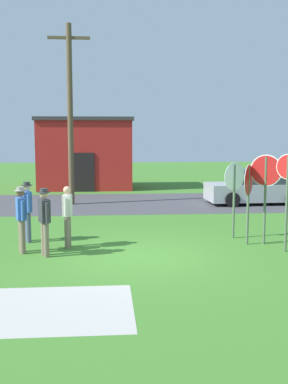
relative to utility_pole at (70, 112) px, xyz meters
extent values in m
plane|color=#3D7528|center=(2.28, -9.17, -4.06)|extent=(80.00, 80.00, 0.00)
cube|color=#424247|center=(2.28, 0.20, -4.05)|extent=(60.00, 6.40, 0.01)
cube|color=#ADAAA3|center=(0.41, -12.64, -4.05)|extent=(3.20, 2.40, 0.01)
cube|color=#B2231E|center=(0.35, 6.29, -2.15)|extent=(5.17, 3.52, 3.82)
cube|color=#383333|center=(0.35, 6.29, -0.14)|extent=(5.37, 3.72, 0.20)
cube|color=black|center=(0.35, 4.51, -3.01)|extent=(1.10, 0.08, 2.10)
cylinder|color=brown|center=(0.00, 0.00, -0.18)|extent=(0.24, 0.24, 7.76)
cube|color=brown|center=(0.00, 0.00, 3.10)|extent=(1.80, 0.12, 0.12)
cube|color=#A5A8AD|center=(8.17, -0.42, -3.53)|extent=(4.37, 1.96, 0.76)
cube|color=#2D333D|center=(8.42, -0.41, -2.85)|extent=(2.29, 1.61, 0.60)
cylinder|color=black|center=(6.87, -1.37, -3.74)|extent=(0.65, 0.24, 0.64)
cylinder|color=black|center=(6.80, 0.43, -3.74)|extent=(0.65, 0.24, 0.64)
cylinder|color=black|center=(9.47, 0.54, -3.74)|extent=(0.65, 0.24, 0.64)
cylinder|color=#51664C|center=(5.31, -7.25, -2.96)|extent=(0.10, 0.10, 2.19)
cylinder|color=white|center=(5.31, -7.25, -2.21)|extent=(0.71, 0.43, 0.82)
cylinder|color=red|center=(5.31, -7.24, -2.21)|extent=(0.66, 0.40, 0.76)
cylinder|color=#51664C|center=(6.25, -8.96, -2.79)|extent=(0.10, 0.10, 2.53)
cylinder|color=white|center=(6.25, -8.96, -1.81)|extent=(0.45, 0.51, 0.67)
cylinder|color=red|center=(6.24, -8.97, -1.81)|extent=(0.42, 0.48, 0.62)
cylinder|color=#51664C|center=(5.97, -8.08, -2.83)|extent=(0.10, 0.10, 2.46)
cylinder|color=white|center=(5.97, -8.08, -1.97)|extent=(0.78, 0.45, 0.89)
cylinder|color=red|center=(5.97, -8.09, -1.97)|extent=(0.72, 0.42, 0.82)
cylinder|color=#51664C|center=(5.49, -8.08, -2.96)|extent=(0.10, 0.10, 2.19)
cylinder|color=white|center=(5.49, -8.08, -2.24)|extent=(0.48, 0.76, 0.89)
cylinder|color=red|center=(5.49, -8.09, -2.24)|extent=(0.45, 0.71, 0.82)
cylinder|color=#7A6B56|center=(-0.07, -8.84, -3.62)|extent=(0.14, 0.14, 0.88)
cylinder|color=#7A6B56|center=(0.02, -9.04, -3.62)|extent=(0.14, 0.14, 0.88)
cube|color=#333338|center=(-0.02, -8.94, -2.89)|extent=(0.35, 0.42, 0.58)
cylinder|color=#333338|center=(-0.12, -8.73, -2.91)|extent=(0.09, 0.09, 0.52)
cylinder|color=#333338|center=(0.08, -9.16, -2.91)|extent=(0.09, 0.09, 0.52)
sphere|color=tan|center=(-0.02, -8.94, -2.47)|extent=(0.21, 0.21, 0.21)
cylinder|color=#333338|center=(-0.02, -8.94, -2.41)|extent=(0.32, 0.31, 0.02)
cylinder|color=#333338|center=(-0.02, -8.94, -2.36)|extent=(0.19, 0.19, 0.09)
cylinder|color=#4C5670|center=(-0.76, -7.16, -3.62)|extent=(0.14, 0.14, 0.88)
cylinder|color=#4C5670|center=(-0.69, -7.37, -3.62)|extent=(0.14, 0.14, 0.88)
cube|color=#3860B7|center=(-0.72, -7.27, -2.89)|extent=(0.32, 0.41, 0.58)
cylinder|color=#3860B7|center=(-0.80, -7.04, -2.91)|extent=(0.09, 0.09, 0.52)
cylinder|color=#3860B7|center=(-0.65, -7.49, -2.91)|extent=(0.09, 0.09, 0.52)
sphere|color=beige|center=(-0.72, -7.27, -2.47)|extent=(0.21, 0.21, 0.21)
cylinder|color=#333338|center=(-0.72, -7.27, -2.41)|extent=(0.32, 0.31, 0.02)
cylinder|color=#333338|center=(-0.72, -7.27, -2.36)|extent=(0.19, 0.19, 0.09)
cylinder|color=#7A6B56|center=(0.49, -7.95, -3.62)|extent=(0.14, 0.14, 0.88)
cylinder|color=#7A6B56|center=(0.47, -8.17, -3.62)|extent=(0.14, 0.14, 0.88)
cube|color=beige|center=(0.48, -8.06, -2.89)|extent=(0.26, 0.38, 0.58)
cylinder|color=beige|center=(0.51, -7.83, -2.91)|extent=(0.09, 0.09, 0.52)
cylinder|color=beige|center=(0.46, -8.30, -2.91)|extent=(0.09, 0.09, 0.52)
sphere|color=tan|center=(0.48, -8.06, -2.47)|extent=(0.21, 0.21, 0.21)
cylinder|color=#7A6B56|center=(-0.70, -8.45, -3.62)|extent=(0.14, 0.14, 0.88)
cylinder|color=#7A6B56|center=(-0.63, -8.65, -3.62)|extent=(0.14, 0.14, 0.88)
cube|color=#3860B7|center=(-0.67, -8.55, -2.89)|extent=(0.33, 0.41, 0.58)
cylinder|color=#3860B7|center=(-0.75, -8.33, -2.91)|extent=(0.09, 0.09, 0.52)
cylinder|color=#3860B7|center=(-0.59, -8.78, -2.91)|extent=(0.09, 0.09, 0.52)
sphere|color=brown|center=(-0.67, -8.55, -2.47)|extent=(0.21, 0.21, 0.21)
cylinder|color=gray|center=(-0.67, -8.55, -2.41)|extent=(0.32, 0.31, 0.02)
cylinder|color=gray|center=(-0.67, -8.55, -2.36)|extent=(0.19, 0.19, 0.09)
camera|label=1|loc=(1.56, -20.78, -0.97)|focal=43.96mm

